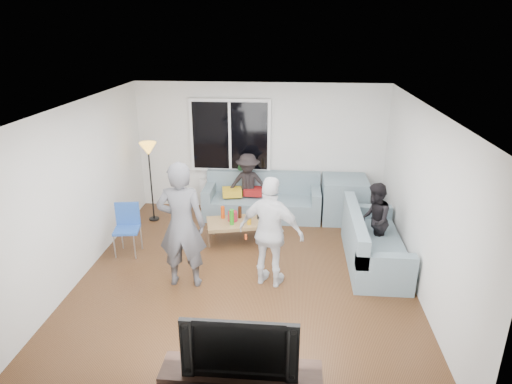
# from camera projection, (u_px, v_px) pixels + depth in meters

# --- Properties ---
(floor) EXTENTS (5.00, 5.50, 0.04)m
(floor) POSITION_uv_depth(u_px,v_px,m) (246.00, 276.00, 6.92)
(floor) COLOR #56351C
(floor) RESTS_ON ground
(ceiling) EXTENTS (5.00, 5.50, 0.04)m
(ceiling) POSITION_uv_depth(u_px,v_px,m) (245.00, 105.00, 5.99)
(ceiling) COLOR white
(ceiling) RESTS_ON ground
(wall_back) EXTENTS (5.00, 0.04, 2.60)m
(wall_back) POSITION_uv_depth(u_px,v_px,m) (260.00, 147.00, 9.04)
(wall_back) COLOR silver
(wall_back) RESTS_ON ground
(wall_front) EXTENTS (5.00, 0.04, 2.60)m
(wall_front) POSITION_uv_depth(u_px,v_px,m) (211.00, 311.00, 3.87)
(wall_front) COLOR silver
(wall_front) RESTS_ON ground
(wall_left) EXTENTS (0.04, 5.50, 2.60)m
(wall_left) POSITION_uv_depth(u_px,v_px,m) (78.00, 191.00, 6.66)
(wall_left) COLOR silver
(wall_left) RESTS_ON ground
(wall_right) EXTENTS (0.04, 5.50, 2.60)m
(wall_right) POSITION_uv_depth(u_px,v_px,m) (424.00, 202.00, 6.25)
(wall_right) COLOR silver
(wall_right) RESTS_ON ground
(window_frame) EXTENTS (1.62, 0.06, 1.47)m
(window_frame) POSITION_uv_depth(u_px,v_px,m) (230.00, 136.00, 8.92)
(window_frame) COLOR white
(window_frame) RESTS_ON wall_back
(window_glass) EXTENTS (1.50, 0.02, 1.35)m
(window_glass) POSITION_uv_depth(u_px,v_px,m) (230.00, 136.00, 8.88)
(window_glass) COLOR black
(window_glass) RESTS_ON window_frame
(window_mullion) EXTENTS (0.05, 0.03, 1.35)m
(window_mullion) POSITION_uv_depth(u_px,v_px,m) (230.00, 136.00, 8.87)
(window_mullion) COLOR white
(window_mullion) RESTS_ON window_frame
(radiator) EXTENTS (1.30, 0.12, 0.62)m
(radiator) POSITION_uv_depth(u_px,v_px,m) (231.00, 194.00, 9.32)
(radiator) COLOR silver
(radiator) RESTS_ON floor
(potted_plant) EXTENTS (0.24, 0.21, 0.38)m
(potted_plant) POSITION_uv_depth(u_px,v_px,m) (241.00, 172.00, 9.10)
(potted_plant) COLOR #245B29
(potted_plant) RESTS_ON radiator
(vase) EXTENTS (0.16, 0.16, 0.17)m
(vase) POSITION_uv_depth(u_px,v_px,m) (210.00, 176.00, 9.19)
(vase) COLOR silver
(vase) RESTS_ON radiator
(sofa_back_section) EXTENTS (2.30, 0.85, 0.85)m
(sofa_back_section) POSITION_uv_depth(u_px,v_px,m) (262.00, 197.00, 8.87)
(sofa_back_section) COLOR slate
(sofa_back_section) RESTS_ON floor
(sofa_right_section) EXTENTS (2.00, 0.85, 0.85)m
(sofa_right_section) POSITION_uv_depth(u_px,v_px,m) (375.00, 238.00, 7.14)
(sofa_right_section) COLOR slate
(sofa_right_section) RESTS_ON floor
(sofa_corner) EXTENTS (0.85, 0.85, 0.85)m
(sofa_corner) POSITION_uv_depth(u_px,v_px,m) (344.00, 199.00, 8.74)
(sofa_corner) COLOR slate
(sofa_corner) RESTS_ON floor
(cushion_yellow) EXTENTS (0.43, 0.39, 0.14)m
(cushion_yellow) POSITION_uv_depth(u_px,v_px,m) (232.00, 192.00, 8.87)
(cushion_yellow) COLOR gold
(cushion_yellow) RESTS_ON sofa_back_section
(cushion_red) EXTENTS (0.37, 0.31, 0.13)m
(cushion_red) POSITION_uv_depth(u_px,v_px,m) (253.00, 191.00, 8.91)
(cushion_red) COLOR maroon
(cushion_red) RESTS_ON sofa_back_section
(coffee_table) EXTENTS (1.21, 0.85, 0.40)m
(coffee_table) POSITION_uv_depth(u_px,v_px,m) (239.00, 232.00, 7.89)
(coffee_table) COLOR #946D47
(coffee_table) RESTS_ON floor
(pitcher) EXTENTS (0.17, 0.17, 0.17)m
(pitcher) POSITION_uv_depth(u_px,v_px,m) (233.00, 216.00, 7.81)
(pitcher) COLOR maroon
(pitcher) RESTS_ON coffee_table
(side_chair) EXTENTS (0.46, 0.46, 0.86)m
(side_chair) POSITION_uv_depth(u_px,v_px,m) (127.00, 230.00, 7.41)
(side_chair) COLOR #264FA4
(side_chair) RESTS_ON floor
(floor_lamp) EXTENTS (0.32, 0.32, 1.56)m
(floor_lamp) POSITION_uv_depth(u_px,v_px,m) (151.00, 183.00, 8.59)
(floor_lamp) COLOR #FFAE30
(floor_lamp) RESTS_ON floor
(player_left) EXTENTS (0.71, 0.48, 1.90)m
(player_left) POSITION_uv_depth(u_px,v_px,m) (182.00, 225.00, 6.36)
(player_left) COLOR #47474C
(player_left) RESTS_ON floor
(player_right) EXTENTS (1.06, 0.69, 1.67)m
(player_right) POSITION_uv_depth(u_px,v_px,m) (271.00, 233.00, 6.40)
(player_right) COLOR silver
(player_right) RESTS_ON floor
(spectator_right) EXTENTS (0.58, 0.69, 1.27)m
(spectator_right) POSITION_uv_depth(u_px,v_px,m) (374.00, 221.00, 7.27)
(spectator_right) COLOR black
(spectator_right) RESTS_ON floor
(spectator_back) EXTENTS (0.84, 0.49, 1.29)m
(spectator_back) POSITION_uv_depth(u_px,v_px,m) (248.00, 185.00, 8.84)
(spectator_back) COLOR black
(spectator_back) RESTS_ON floor
(television) EXTENTS (1.13, 0.15, 0.65)m
(television) POSITION_uv_depth(u_px,v_px,m) (241.00, 343.00, 4.29)
(television) COLOR black
(television) RESTS_ON tv_console
(bottle_c) EXTENTS (0.07, 0.07, 0.21)m
(bottle_c) POSITION_uv_depth(u_px,v_px,m) (240.00, 212.00, 7.92)
(bottle_c) COLOR black
(bottle_c) RESTS_ON coffee_table
(bottle_d) EXTENTS (0.07, 0.07, 0.24)m
(bottle_d) POSITION_uv_depth(u_px,v_px,m) (249.00, 218.00, 7.66)
(bottle_d) COLOR orange
(bottle_d) RESTS_ON coffee_table
(bottle_b) EXTENTS (0.08, 0.08, 0.27)m
(bottle_b) POSITION_uv_depth(u_px,v_px,m) (232.00, 217.00, 7.65)
(bottle_b) COLOR #238518
(bottle_b) RESTS_ON coffee_table
(bottle_a) EXTENTS (0.07, 0.07, 0.22)m
(bottle_a) POSITION_uv_depth(u_px,v_px,m) (223.00, 212.00, 7.91)
(bottle_a) COLOR #C23C0B
(bottle_a) RESTS_ON coffee_table
(bottle_e) EXTENTS (0.07, 0.07, 0.23)m
(bottle_e) POSITION_uv_depth(u_px,v_px,m) (259.00, 213.00, 7.88)
(bottle_e) COLOR black
(bottle_e) RESTS_ON coffee_table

